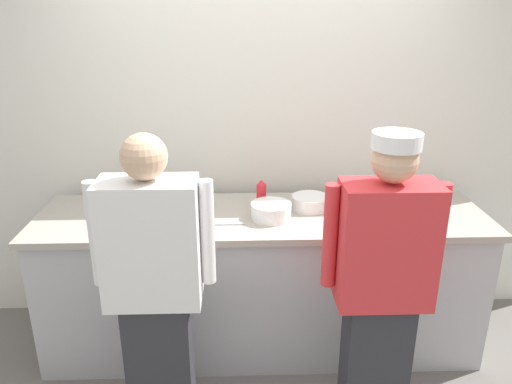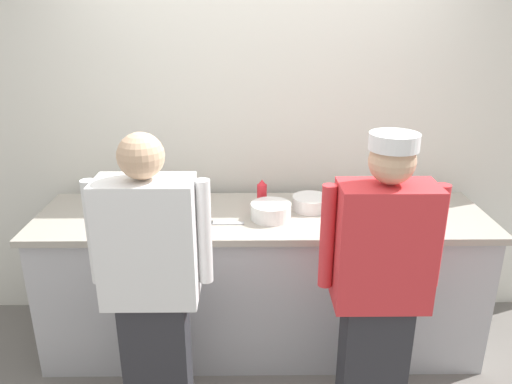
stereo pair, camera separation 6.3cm
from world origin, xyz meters
The scene contains 14 objects.
ground_plane centered at (0.00, 0.00, 0.00)m, with size 9.00×9.00×0.00m, color slate.
wall_back centered at (0.00, 0.89, 1.33)m, with size 4.33×0.10×2.67m.
prep_counter centered at (0.00, 0.39, 0.47)m, with size 2.76×0.74×0.94m.
chef_near_left centered at (-0.55, -0.30, 0.86)m, with size 0.60×0.24×1.62m.
chef_center centered at (0.55, -0.33, 0.86)m, with size 0.59×0.24×1.62m.
plate_stack_front centered at (0.31, 0.47, 0.98)m, with size 0.23×0.23×0.08m.
plate_stack_rear centered at (0.05, 0.32, 0.99)m, with size 0.24×0.24×0.10m.
mixing_bowl_steel centered at (-0.74, 0.39, 1.00)m, with size 0.36×0.36×0.12m, color #B7BABF.
sheet_tray centered at (0.76, 0.38, 0.95)m, with size 0.48×0.31×0.02m, color #B7BABF.
squeeze_bottle_primary centered at (0.00, 0.50, 1.03)m, with size 0.06×0.06×0.19m.
ramekin_yellow_sauce centered at (-0.47, 0.51, 0.96)m, with size 0.11×0.11×0.04m.
ramekin_orange_sauce centered at (-0.38, 0.40, 0.96)m, with size 0.09×0.09×0.04m.
ramekin_red_sauce centered at (0.51, 0.18, 0.97)m, with size 0.10×0.10×0.05m.
chefs_knife centered at (-0.27, 0.24, 0.94)m, with size 0.27×0.03×0.02m.
Camera 2 is at (-0.07, -2.40, 2.12)m, focal length 34.53 mm.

